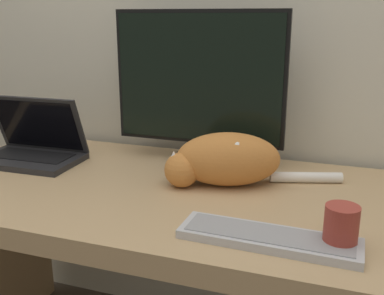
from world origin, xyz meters
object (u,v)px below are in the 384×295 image
at_px(external_keyboard, 268,238).
at_px(coffee_mug, 341,228).
at_px(monitor, 198,87).
at_px(cat, 225,159).
at_px(laptop, 32,148).

distance_m(external_keyboard, coffee_mug, 0.16).
distance_m(monitor, external_keyboard, 0.63).
bearing_deg(coffee_mug, external_keyboard, -173.10).
distance_m(external_keyboard, cat, 0.37).
xyz_separation_m(monitor, laptop, (-0.55, -0.16, -0.22)).
xyz_separation_m(monitor, external_keyboard, (0.32, -0.48, -0.25)).
xyz_separation_m(monitor, coffee_mug, (0.47, -0.46, -0.21)).
bearing_deg(external_keyboard, coffee_mug, 8.57).
bearing_deg(cat, external_keyboard, -76.50).
xyz_separation_m(cat, coffee_mug, (0.33, -0.29, -0.03)).
distance_m(monitor, cat, 0.28).
bearing_deg(laptop, coffee_mug, -17.81).
relative_size(monitor, laptop, 1.62).
height_order(monitor, cat, monitor).
height_order(monitor, external_keyboard, monitor).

